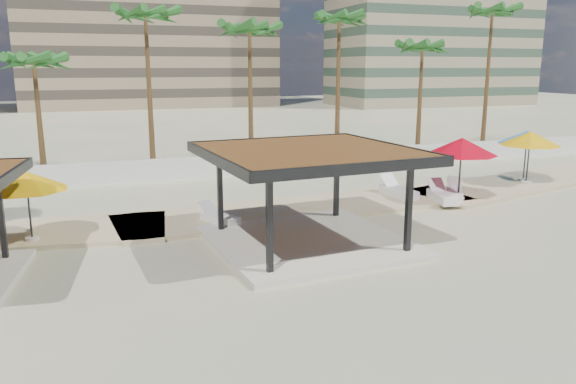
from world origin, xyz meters
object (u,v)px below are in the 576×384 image
lounger_c (398,191)px  pavilion_central (309,188)px  lounger_a (219,218)px  lounger_d (454,192)px  lounger_b (442,196)px  umbrella_c (462,147)px

lounger_c → pavilion_central: bearing=123.5°
lounger_a → lounger_d: (11.53, 0.66, 0.02)m
lounger_a → lounger_d: bearing=-113.6°
pavilion_central → lounger_b: bearing=19.1°
umbrella_c → lounger_d: bearing=67.1°
pavilion_central → umbrella_c: (8.81, 3.30, 0.58)m
pavilion_central → lounger_c: (6.64, 4.96, -1.66)m
umbrella_c → lounger_b: umbrella_c is taller
lounger_d → umbrella_c: bearing=-169.2°
lounger_c → lounger_b: bearing=-143.6°
pavilion_central → lounger_a: (-2.42, 3.34, -1.70)m
lounger_a → lounger_b: (10.39, 0.01, 0.04)m
umbrella_c → lounger_a: (-11.23, 0.04, -2.29)m
lounger_a → lounger_c: bearing=-106.8°
lounger_b → lounger_d: lounger_b is taller
lounger_b → lounger_c: lounger_c is taller
lounger_d → pavilion_central: bearing=147.4°
pavilion_central → lounger_c: pavilion_central is taller
pavilion_central → umbrella_c: 9.42m
pavilion_central → lounger_d: size_ratio=3.43×
lounger_a → lounger_d: lounger_d is taller
umbrella_c → lounger_c: size_ratio=1.51×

